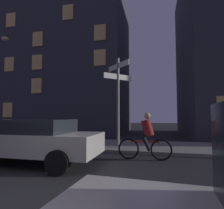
# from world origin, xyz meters

# --- Properties ---
(ground_plane) EXTENTS (80.00, 80.00, 0.00)m
(ground_plane) POSITION_xyz_m (0.00, 0.00, 0.00)
(ground_plane) COLOR #232326
(sidewalk_kerb) EXTENTS (40.00, 3.24, 0.14)m
(sidewalk_kerb) POSITION_xyz_m (0.00, 6.17, 0.07)
(sidewalk_kerb) COLOR gray
(sidewalk_kerb) RESTS_ON ground_plane
(signpost) EXTENTS (1.15, 1.15, 3.94)m
(signpost) POSITION_xyz_m (0.40, 5.36, 2.50)
(signpost) COLOR gray
(signpost) RESTS_ON sidewalk_kerb
(car_far_oncoming) EXTENTS (4.60, 1.91, 1.38)m
(car_far_oncoming) POSITION_xyz_m (-1.84, 2.44, 0.75)
(car_far_oncoming) COLOR beige
(car_far_oncoming) RESTS_ON ground_plane
(cyclist) EXTENTS (1.82, 0.34, 1.61)m
(cyclist) POSITION_xyz_m (1.68, 3.79, 0.75)
(cyclist) COLOR black
(cyclist) RESTS_ON ground_plane
(building_left_block) EXTENTS (13.17, 7.34, 12.57)m
(building_left_block) POSITION_xyz_m (-7.22, 13.98, 6.28)
(building_left_block) COLOR #383842
(building_left_block) RESTS_ON ground_plane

